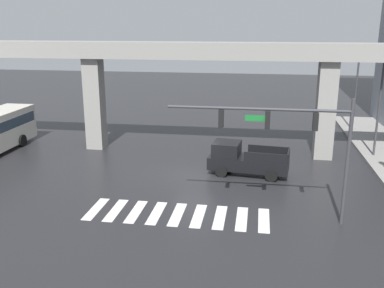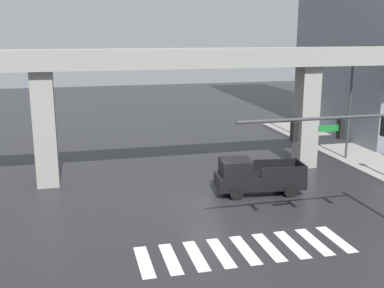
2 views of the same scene
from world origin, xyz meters
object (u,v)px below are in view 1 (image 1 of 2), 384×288
object	(u,v)px
pickup_truck	(244,160)
street_lamp_mid_block	(380,96)
traffic_signal_mast	(291,132)
street_lamp_far_north	(357,81)

from	to	relation	value
pickup_truck	street_lamp_mid_block	size ratio (longest dim) A/B	0.73
traffic_signal_mast	street_lamp_far_north	distance (m)	20.99
street_lamp_mid_block	street_lamp_far_north	bearing A→B (deg)	90.00
traffic_signal_mast	street_lamp_mid_block	bearing A→B (deg)	59.67
pickup_truck	traffic_signal_mast	world-z (taller)	traffic_signal_mast
street_lamp_mid_block	street_lamp_far_north	world-z (taller)	same
pickup_truck	street_lamp_mid_block	distance (m)	11.28
pickup_truck	street_lamp_mid_block	bearing A→B (deg)	29.52
street_lamp_mid_block	pickup_truck	bearing A→B (deg)	-150.48
pickup_truck	traffic_signal_mast	xyz separation A→B (m)	(2.38, -6.57, 3.57)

